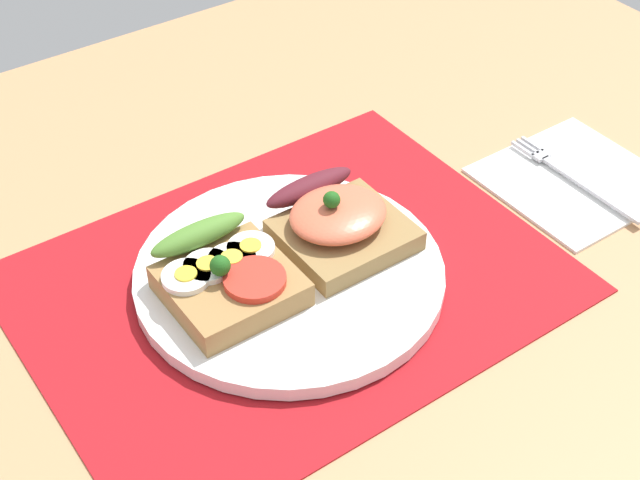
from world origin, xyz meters
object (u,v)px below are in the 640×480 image
at_px(napkin, 574,178).
at_px(plate, 289,274).
at_px(sandwich_egg_tomato, 228,278).
at_px(fork, 571,176).
at_px(sandwich_salmon, 338,221).

bearing_deg(napkin, plate, 172.34).
height_order(sandwich_egg_tomato, fork, sandwich_egg_tomato).
xyz_separation_m(plate, sandwich_salmon, (0.05, 0.01, 0.02)).
relative_size(plate, sandwich_salmon, 2.37).
bearing_deg(napkin, sandwich_salmon, 168.78).
height_order(plate, sandwich_salmon, sandwich_salmon).
bearing_deg(napkin, fork, 173.13).
bearing_deg(sandwich_salmon, fork, -11.31).
bearing_deg(plate, fork, -7.67).
bearing_deg(plate, sandwich_salmon, 8.46).
height_order(plate, sandwich_egg_tomato, sandwich_egg_tomato).
xyz_separation_m(sandwich_egg_tomato, sandwich_salmon, (0.11, 0.00, 0.00)).
relative_size(sandwich_salmon, napkin, 0.71).
distance_m(plate, sandwich_salmon, 0.06).
height_order(sandwich_egg_tomato, napkin, sandwich_egg_tomato).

